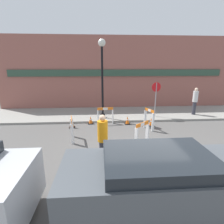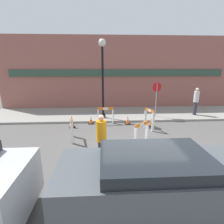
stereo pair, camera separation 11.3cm
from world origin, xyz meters
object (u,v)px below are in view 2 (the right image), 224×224
object	(u,v)px
streetlamp_post	(103,69)
stop_sign	(156,94)
person_pedestrian	(196,100)
person_worker	(101,138)
parked_car_1	(153,183)

from	to	relation	value
streetlamp_post	stop_sign	world-z (taller)	streetlamp_post
streetlamp_post	person_pedestrian	bearing A→B (deg)	2.94
streetlamp_post	stop_sign	bearing A→B (deg)	1.03
stop_sign	person_worker	size ratio (longest dim) A/B	1.23
streetlamp_post	person_pedestrian	distance (m)	6.53
streetlamp_post	stop_sign	distance (m)	3.75
stop_sign	parked_car_1	distance (m)	8.02
stop_sign	person_worker	bearing A→B (deg)	48.06
streetlamp_post	person_pedestrian	world-z (taller)	streetlamp_post
stop_sign	person_worker	world-z (taller)	stop_sign
person_pedestrian	parked_car_1	distance (m)	9.43
stop_sign	person_pedestrian	xyz separation A→B (m)	(2.79, 0.26, -0.50)
stop_sign	person_worker	distance (m)	6.34
streetlamp_post	person_worker	size ratio (longest dim) A/B	2.62
streetlamp_post	parked_car_1	xyz separation A→B (m)	(1.04, -7.57, -2.25)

